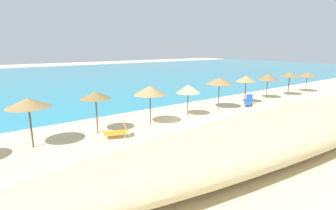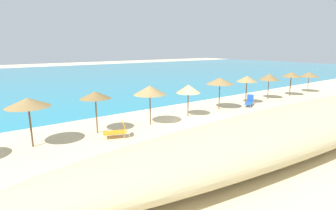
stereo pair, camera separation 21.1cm
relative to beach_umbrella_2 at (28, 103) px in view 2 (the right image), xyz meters
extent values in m
plane|color=beige|center=(10.64, -1.47, -2.50)|extent=(160.00, 160.00, 0.00)
cube|color=teal|center=(10.64, 34.01, -2.50)|extent=(160.00, 60.34, 0.01)
ellipsoid|color=#C9B586|center=(14.52, -8.72, -1.42)|extent=(36.82, 6.67, 2.16)
cylinder|color=brown|center=(0.00, 0.00, -1.30)|extent=(0.10, 0.10, 2.41)
cone|color=olive|center=(0.00, 0.00, 0.01)|extent=(2.32, 2.32, 0.50)
cylinder|color=brown|center=(3.80, 0.17, -1.30)|extent=(0.09, 0.09, 2.40)
cone|color=olive|center=(3.80, 0.17, -0.02)|extent=(1.93, 1.93, 0.45)
cylinder|color=brown|center=(7.55, -0.30, -1.34)|extent=(0.08, 0.08, 2.32)
cone|color=#9E7F4C|center=(7.55, -0.30, -0.02)|extent=(2.27, 2.27, 0.64)
cylinder|color=brown|center=(11.21, -0.12, -1.49)|extent=(0.09, 0.09, 2.03)
cone|color=tan|center=(11.21, -0.12, -0.29)|extent=(1.92, 1.92, 0.65)
cylinder|color=brown|center=(15.02, 0.10, -1.31)|extent=(0.08, 0.08, 2.38)
cone|color=olive|center=(15.02, 0.10, 0.01)|extent=(2.41, 2.41, 0.57)
cylinder|color=brown|center=(18.81, 0.14, -1.35)|extent=(0.10, 0.10, 2.30)
cone|color=#9E7F4C|center=(18.81, 0.14, -0.07)|extent=(2.00, 2.00, 0.56)
cylinder|color=brown|center=(22.73, 0.32, -1.43)|extent=(0.07, 0.07, 2.14)
cone|color=olive|center=(22.73, 0.32, -0.17)|extent=(2.10, 2.10, 0.69)
cylinder|color=brown|center=(26.30, -0.12, -1.36)|extent=(0.10, 0.10, 2.28)
cone|color=olive|center=(26.30, -0.12, -0.10)|extent=(2.11, 2.11, 0.54)
cylinder|color=brown|center=(30.44, -0.09, -1.49)|extent=(0.07, 0.07, 2.03)
cone|color=olive|center=(30.44, -0.09, -0.35)|extent=(2.19, 2.19, 0.55)
cube|color=orange|center=(4.27, -1.37, -2.16)|extent=(1.47, 1.10, 0.07)
cube|color=orange|center=(4.84, -1.59, -1.81)|extent=(0.50, 0.73, 0.68)
cylinder|color=silver|center=(3.84, -0.90, -2.35)|extent=(0.04, 0.04, 0.31)
cylinder|color=silver|center=(3.64, -1.44, -2.35)|extent=(0.04, 0.04, 0.31)
cylinder|color=silver|center=(4.89, -1.30, -2.35)|extent=(0.04, 0.04, 0.31)
cylinder|color=silver|center=(4.69, -1.83, -2.35)|extent=(0.04, 0.04, 0.31)
cube|color=blue|center=(18.12, -0.75, -2.20)|extent=(1.61, 1.23, 0.07)
cube|color=blue|center=(18.75, -0.42, -1.85)|extent=(0.44, 0.60, 0.71)
cylinder|color=silver|center=(17.43, -0.83, -2.37)|extent=(0.04, 0.04, 0.27)
cylinder|color=silver|center=(17.67, -1.28, -2.37)|extent=(0.04, 0.04, 0.27)
cylinder|color=silver|center=(18.57, -0.23, -2.37)|extent=(0.04, 0.04, 0.27)
cylinder|color=silver|center=(18.81, -0.67, -2.37)|extent=(0.04, 0.04, 0.27)
camera|label=1|loc=(-2.32, -15.44, 2.93)|focal=28.21mm
camera|label=2|loc=(-2.16, -15.56, 2.93)|focal=28.21mm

